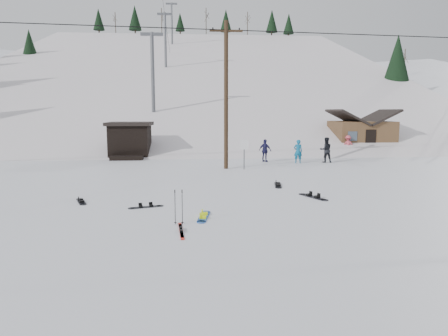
{
  "coord_description": "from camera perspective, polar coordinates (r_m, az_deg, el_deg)",
  "views": [
    {
      "loc": [
        -0.02,
        -10.88,
        3.61
      ],
      "look_at": [
        1.15,
        4.5,
        1.4
      ],
      "focal_mm": 32.0,
      "sensor_mm": 36.0,
      "label": 1
    }
  ],
  "objects": [
    {
      "name": "lift_tower_mid",
      "position": [
        61.95,
        -8.38,
        18.05
      ],
      "size": [
        2.2,
        0.36,
        8.0
      ],
      "color": "#595B60",
      "rests_on": "ski_slope"
    },
    {
      "name": "skier_teal",
      "position": [
        28.28,
        10.52,
        2.35
      ],
      "size": [
        0.65,
        0.47,
        1.64
      ],
      "primitive_type": "imported",
      "rotation": [
        0.0,
        0.0,
        3.0
      ],
      "color": "#0D5C86",
      "rests_on": "ground"
    },
    {
      "name": "lift_tower_far",
      "position": [
        82.79,
        -7.47,
        20.1
      ],
      "size": [
        2.2,
        0.36,
        8.0
      ],
      "color": "#595B60",
      "rests_on": "ski_slope"
    },
    {
      "name": "lift_tower_near",
      "position": [
        41.29,
        -10.16,
        13.93
      ],
      "size": [
        2.2,
        0.36,
        8.0
      ],
      "color": "#595B60",
      "rests_on": "ski_slope"
    },
    {
      "name": "ski_poles",
      "position": [
        12.89,
        -6.49,
        -5.5
      ],
      "size": [
        0.31,
        0.08,
        1.13
      ],
      "color": "black",
      "rests_on": "ground"
    },
    {
      "name": "skier_dark",
      "position": [
        29.05,
        14.34,
        2.52
      ],
      "size": [
        0.87,
        0.69,
        1.78
      ],
      "primitive_type": "imported",
      "rotation": [
        0.0,
        0.0,
        3.13
      ],
      "color": "black",
      "rests_on": "ground"
    },
    {
      "name": "skier_navy",
      "position": [
        28.65,
        5.89,
        2.5
      ],
      "size": [
        1.0,
        0.88,
        1.62
      ],
      "primitive_type": "imported",
      "rotation": [
        0.0,
        0.0,
        2.5
      ],
      "color": "#1C1B44",
      "rests_on": "ground"
    },
    {
      "name": "trail_sign",
      "position": [
        24.76,
        2.91,
        2.73
      ],
      "size": [
        0.5,
        0.09,
        1.85
      ],
      "color": "#595B60",
      "rests_on": "ground"
    },
    {
      "name": "hero_snowboard",
      "position": [
        13.78,
        -2.91,
        -6.91
      ],
      "size": [
        0.5,
        1.59,
        0.11
      ],
      "rotation": [
        0.0,
        0.0,
        1.42
      ],
      "color": "#1B4EB0",
      "rests_on": "ground"
    },
    {
      "name": "skier_pink",
      "position": [
        35.15,
        17.27,
        3.19
      ],
      "size": [
        1.11,
        0.76,
        1.59
      ],
      "primitive_type": "imported",
      "rotation": [
        0.0,
        0.0,
        2.96
      ],
      "color": "#C64654",
      "rests_on": "ground"
    },
    {
      "name": "treeline_crest",
      "position": [
        96.94,
        -4.36,
        5.99
      ],
      "size": [
        50.0,
        6.0,
        10.0
      ],
      "primitive_type": null,
      "color": "black",
      "rests_on": "ski_slope"
    },
    {
      "name": "lift_hut",
      "position": [
        32.28,
        -13.25,
        3.94
      ],
      "size": [
        3.4,
        4.1,
        2.75
      ],
      "color": "black",
      "rests_on": "ground"
    },
    {
      "name": "board_scatter_f",
      "position": [
        19.69,
        7.72,
        -2.4
      ],
      "size": [
        0.53,
        1.63,
        0.12
      ],
      "rotation": [
        0.0,
        0.0,
        1.4
      ],
      "color": "black",
      "rests_on": "ground"
    },
    {
      "name": "cabin",
      "position": [
        38.03,
        18.98,
        4.5
      ],
      "size": [
        5.39,
        4.4,
        3.77
      ],
      "color": "brown",
      "rests_on": "ground"
    },
    {
      "name": "board_scatter_b",
      "position": [
        17.01,
        -19.72,
        -4.5
      ],
      "size": [
        0.67,
        1.27,
        0.09
      ],
      "rotation": [
        0.0,
        0.0,
        1.96
      ],
      "color": "black",
      "rests_on": "ground"
    },
    {
      "name": "board_scatter_d",
      "position": [
        17.26,
        12.61,
        -4.02
      ],
      "size": [
        0.9,
        1.53,
        0.12
      ],
      "rotation": [
        0.0,
        0.0,
        -1.12
      ],
      "color": "black",
      "rests_on": "ground"
    },
    {
      "name": "utility_pole",
      "position": [
        24.98,
        0.3,
        10.61
      ],
      "size": [
        2.0,
        0.26,
        9.0
      ],
      "color": "#3A2819",
      "rests_on": "ground"
    },
    {
      "name": "board_scatter_a",
      "position": [
        15.42,
        -11.1,
        -5.45
      ],
      "size": [
        1.3,
        0.56,
        0.09
      ],
      "rotation": [
        0.0,
        0.0,
        0.29
      ],
      "color": "black",
      "rests_on": "ground"
    },
    {
      "name": "ridge_right",
      "position": [
        73.24,
        27.12,
        -4.27
      ],
      "size": [
        45.66,
        93.98,
        54.59
      ],
      "primitive_type": "cube",
      "rotation": [
        0.21,
        -0.05,
        -0.12
      ],
      "color": "silver",
      "rests_on": "ground"
    },
    {
      "name": "ski_slope",
      "position": [
        67.7,
        -4.24,
        -5.21
      ],
      "size": [
        60.0,
        85.24,
        65.97
      ],
      "primitive_type": "cube",
      "rotation": [
        0.31,
        0.0,
        0.0
      ],
      "color": "silver",
      "rests_on": "ground"
    },
    {
      "name": "ground",
      "position": [
        11.46,
        -4.09,
        -10.22
      ],
      "size": [
        200.0,
        200.0,
        0.0
      ],
      "primitive_type": "plane",
      "color": "silver",
      "rests_on": "ground"
    },
    {
      "name": "hero_skis",
      "position": [
        12.29,
        -6.15,
        -8.84
      ],
      "size": [
        0.25,
        1.73,
        0.09
      ],
      "rotation": [
        0.0,
        0.0,
        0.08
      ],
      "color": "#AE1B11",
      "rests_on": "ground"
    }
  ]
}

